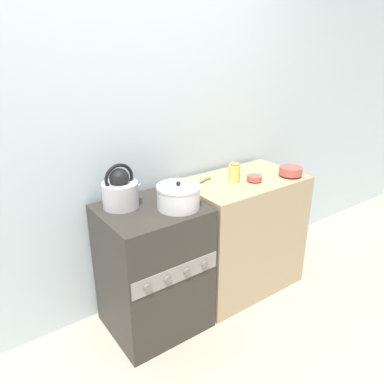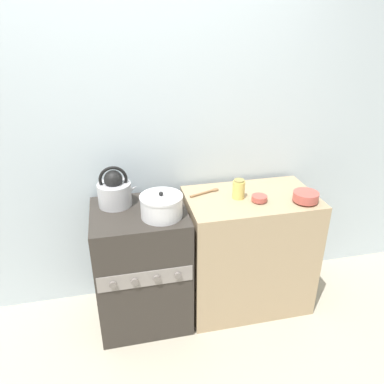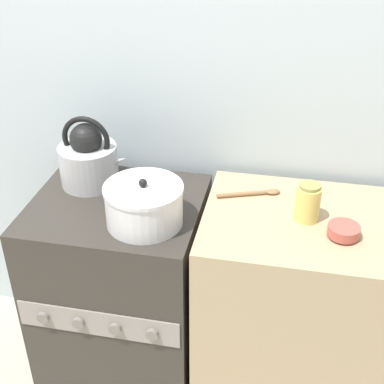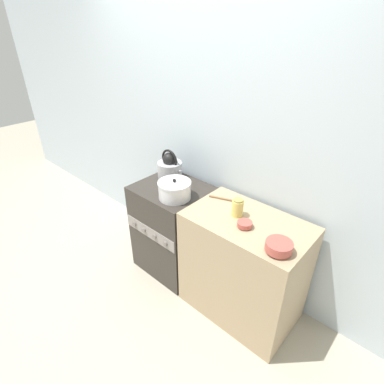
% 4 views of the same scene
% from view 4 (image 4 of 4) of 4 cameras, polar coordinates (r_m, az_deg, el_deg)
% --- Properties ---
extents(ground_plane, '(12.00, 12.00, 0.00)m').
position_cam_4_polar(ground_plane, '(2.96, -7.22, -15.99)').
color(ground_plane, '#B2A893').
extents(wall_back, '(7.00, 0.06, 2.50)m').
position_cam_4_polar(wall_back, '(2.64, 1.18, 10.82)').
color(wall_back, silver).
rests_on(wall_back, ground_plane).
extents(stove, '(0.61, 0.56, 0.87)m').
position_cam_4_polar(stove, '(2.80, -3.63, -6.93)').
color(stove, '#332D28').
rests_on(stove, ground_plane).
extents(counter, '(0.88, 0.54, 0.89)m').
position_cam_4_polar(counter, '(2.43, 9.65, -13.97)').
color(counter, tan).
rests_on(counter, ground_plane).
extents(kettle, '(0.27, 0.22, 0.27)m').
position_cam_4_polar(kettle, '(2.68, -4.22, 4.65)').
color(kettle, '#B2B2B7').
rests_on(kettle, stove).
extents(cooking_pot, '(0.27, 0.27, 0.17)m').
position_cam_4_polar(cooking_pot, '(2.39, -3.33, 0.42)').
color(cooking_pot, silver).
rests_on(cooking_pot, stove).
extents(enamel_bowl, '(0.17, 0.17, 0.07)m').
position_cam_4_polar(enamel_bowl, '(1.91, 16.23, -9.93)').
color(enamel_bowl, '#B75147').
rests_on(enamel_bowl, counter).
extents(small_ceramic_bowl, '(0.10, 0.10, 0.04)m').
position_cam_4_polar(small_ceramic_bowl, '(2.07, 10.01, -6.04)').
color(small_ceramic_bowl, '#B75147').
rests_on(small_ceramic_bowl, counter).
extents(storage_jar, '(0.08, 0.08, 0.13)m').
position_cam_4_polar(storage_jar, '(2.16, 8.67, -2.99)').
color(storage_jar, '#E0CC66').
rests_on(storage_jar, counter).
extents(wooden_spoon, '(0.23, 0.10, 0.02)m').
position_cam_4_polar(wooden_spoon, '(2.36, 6.39, -1.34)').
color(wooden_spoon, olive).
rests_on(wooden_spoon, counter).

